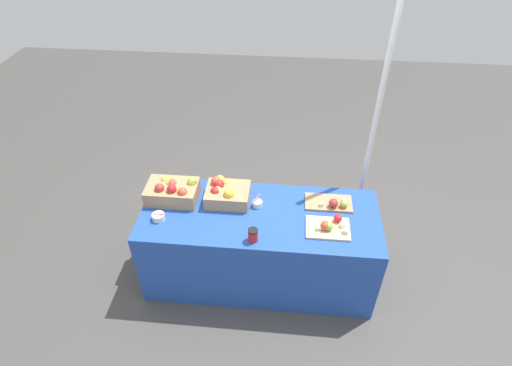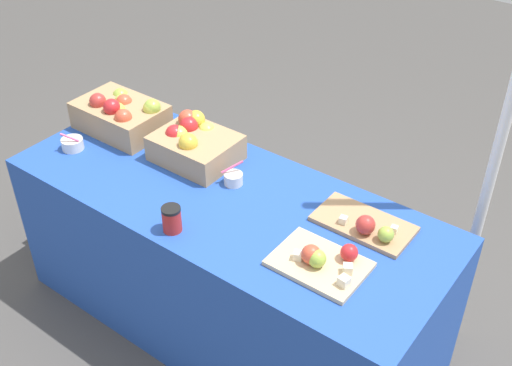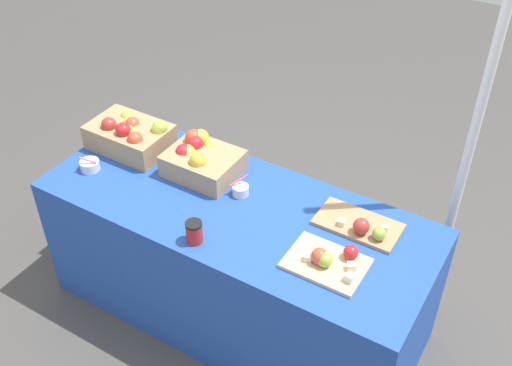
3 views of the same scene
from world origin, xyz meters
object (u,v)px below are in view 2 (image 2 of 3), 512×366
apple_crate_left (122,114)px  apple_crate_middle (194,142)px  coffee_cup (172,219)px  cutting_board_front (321,261)px  sample_bowl_near (233,178)px  sample_bowl_mid (72,144)px  tent_pole (506,120)px  cutting_board_back (366,225)px

apple_crate_left → apple_crate_middle: apple_crate_left is taller
apple_crate_middle → coffee_cup: apple_crate_middle is taller
cutting_board_front → coffee_cup: coffee_cup is taller
apple_crate_left → cutting_board_front: size_ratio=1.24×
sample_bowl_near → sample_bowl_mid: bearing=-163.4°
coffee_cup → tent_pole: (0.90, 0.85, 0.35)m
sample_bowl_near → coffee_cup: coffee_cup is taller
apple_crate_left → coffee_cup: (0.69, -0.41, -0.03)m
sample_bowl_near → apple_crate_middle: bearing=167.9°
coffee_cup → apple_crate_left: bearing=149.4°
apple_crate_middle → sample_bowl_near: (0.27, -0.06, -0.05)m
apple_crate_left → apple_crate_middle: (0.43, 0.02, -0.01)m
cutting_board_front → apple_crate_left: bearing=169.1°
apple_crate_left → cutting_board_front: bearing=-10.9°
apple_crate_middle → coffee_cup: (0.27, -0.43, -0.02)m
sample_bowl_mid → sample_bowl_near: bearing=16.6°
sample_bowl_near → cutting_board_front: bearing=-20.2°
apple_crate_middle → cutting_board_front: (0.83, -0.26, -0.05)m
apple_crate_left → apple_crate_middle: 0.43m
cutting_board_front → tent_pole: (0.34, 0.68, 0.37)m
cutting_board_back → apple_crate_left: bearing=-178.5°
apple_crate_middle → sample_bowl_mid: bearing=-149.9°
cutting_board_front → cutting_board_back: bearing=83.8°
apple_crate_middle → cutting_board_front: apple_crate_middle is taller
cutting_board_back → coffee_cup: coffee_cup is taller
sample_bowl_near → coffee_cup: 0.38m
apple_crate_middle → coffee_cup: size_ratio=3.30×
cutting_board_back → coffee_cup: 0.74m
apple_crate_middle → tent_pole: size_ratio=0.15×
apple_crate_left → sample_bowl_near: size_ratio=4.15×
apple_crate_left → sample_bowl_mid: bearing=-103.4°
apple_crate_left → sample_bowl_mid: (-0.06, -0.26, -0.06)m
apple_crate_middle → cutting_board_back: bearing=0.7°
cutting_board_front → coffee_cup: 0.59m
coffee_cup → apple_crate_middle: bearing=121.7°
apple_crate_middle → sample_bowl_mid: size_ratio=3.58×
cutting_board_front → sample_bowl_near: (-0.56, 0.21, 0.00)m
apple_crate_middle → tent_pole: bearing=19.8°
cutting_board_back → sample_bowl_mid: (-1.35, -0.29, 0.00)m
apple_crate_left → sample_bowl_mid: size_ratio=4.22×
cutting_board_back → sample_bowl_near: bearing=-173.5°
sample_bowl_near → tent_pole: bearing=27.9°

